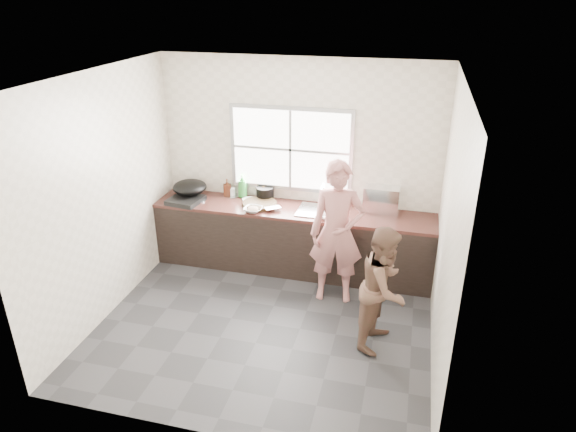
% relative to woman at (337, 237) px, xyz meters
% --- Properties ---
extents(floor, '(3.60, 3.20, 0.01)m').
position_rel_woman_xyz_m(floor, '(-0.66, -0.74, -0.81)').
color(floor, '#2C2C2F').
rests_on(floor, ground).
extents(ceiling, '(3.60, 3.20, 0.01)m').
position_rel_woman_xyz_m(ceiling, '(-0.66, -0.74, 1.90)').
color(ceiling, silver).
rests_on(ceiling, wall_back).
extents(wall_back, '(3.60, 0.01, 2.70)m').
position_rel_woman_xyz_m(wall_back, '(-0.66, 0.87, 0.55)').
color(wall_back, beige).
rests_on(wall_back, ground).
extents(wall_left, '(0.01, 3.20, 2.70)m').
position_rel_woman_xyz_m(wall_left, '(-2.46, -0.74, 0.55)').
color(wall_left, beige).
rests_on(wall_left, ground).
extents(wall_right, '(0.01, 3.20, 2.70)m').
position_rel_woman_xyz_m(wall_right, '(1.15, -0.74, 0.55)').
color(wall_right, silver).
rests_on(wall_right, ground).
extents(wall_front, '(3.60, 0.01, 2.70)m').
position_rel_woman_xyz_m(wall_front, '(-0.66, -2.34, 0.55)').
color(wall_front, beige).
rests_on(wall_front, ground).
extents(cabinet, '(3.60, 0.62, 0.82)m').
position_rel_woman_xyz_m(cabinet, '(-0.66, 0.55, -0.39)').
color(cabinet, black).
rests_on(cabinet, floor).
extents(countertop, '(3.60, 0.64, 0.04)m').
position_rel_woman_xyz_m(countertop, '(-0.66, 0.55, 0.04)').
color(countertop, '#3B1D18').
rests_on(countertop, cabinet).
extents(sink, '(0.55, 0.45, 0.02)m').
position_rel_woman_xyz_m(sink, '(-0.31, 0.55, 0.06)').
color(sink, silver).
rests_on(sink, countertop).
extents(faucet, '(0.02, 0.02, 0.30)m').
position_rel_woman_xyz_m(faucet, '(-0.31, 0.75, 0.21)').
color(faucet, silver).
rests_on(faucet, countertop).
extents(window_frame, '(1.60, 0.05, 1.10)m').
position_rel_woman_xyz_m(window_frame, '(-0.76, 0.85, 0.75)').
color(window_frame, '#9EA0A5').
rests_on(window_frame, wall_back).
extents(window_glazing, '(1.50, 0.01, 1.00)m').
position_rel_woman_xyz_m(window_glazing, '(-0.76, 0.83, 0.75)').
color(window_glazing, white).
rests_on(window_glazing, window_frame).
extents(woman, '(0.63, 0.46, 1.61)m').
position_rel_woman_xyz_m(woman, '(0.00, 0.00, 0.00)').
color(woman, '#B9726F').
rests_on(woman, floor).
extents(person_side, '(0.65, 0.75, 1.33)m').
position_rel_woman_xyz_m(person_side, '(0.61, -0.73, -0.14)').
color(person_side, brown).
rests_on(person_side, floor).
extents(cutting_board, '(0.54, 0.54, 0.04)m').
position_rel_woman_xyz_m(cutting_board, '(-1.10, 0.56, 0.08)').
color(cutting_board, black).
rests_on(cutting_board, countertop).
extents(cleaver, '(0.22, 0.20, 0.01)m').
position_rel_woman_xyz_m(cleaver, '(-0.89, 0.43, 0.10)').
color(cleaver, '#B1B3B8').
rests_on(cleaver, cutting_board).
extents(bowl_mince, '(0.25, 0.25, 0.06)m').
position_rel_woman_xyz_m(bowl_mince, '(-1.12, 0.34, 0.09)').
color(bowl_mince, silver).
rests_on(bowl_mince, countertop).
extents(bowl_crabs, '(0.21, 0.21, 0.06)m').
position_rel_woman_xyz_m(bowl_crabs, '(-0.18, 0.56, 0.08)').
color(bowl_crabs, white).
rests_on(bowl_crabs, countertop).
extents(bowl_held, '(0.24, 0.24, 0.06)m').
position_rel_woman_xyz_m(bowl_held, '(-0.20, 0.37, 0.09)').
color(bowl_held, white).
rests_on(bowl_held, countertop).
extents(black_pot, '(0.27, 0.27, 0.17)m').
position_rel_woman_xyz_m(black_pot, '(-1.09, 0.78, 0.14)').
color(black_pot, black).
rests_on(black_pot, countertop).
extents(plate_food, '(0.20, 0.20, 0.02)m').
position_rel_woman_xyz_m(plate_food, '(-1.28, 0.70, 0.06)').
color(plate_food, white).
rests_on(plate_food, countertop).
extents(bottle_green, '(0.16, 0.16, 0.32)m').
position_rel_woman_xyz_m(bottle_green, '(-1.41, 0.78, 0.22)').
color(bottle_green, '#2C8834').
rests_on(bottle_green, countertop).
extents(bottle_brown_tall, '(0.12, 0.12, 0.21)m').
position_rel_woman_xyz_m(bottle_brown_tall, '(-1.62, 0.78, 0.16)').
color(bottle_brown_tall, '#401D10').
rests_on(bottle_brown_tall, countertop).
extents(bottle_brown_short, '(0.16, 0.16, 0.16)m').
position_rel_woman_xyz_m(bottle_brown_short, '(-1.11, 0.78, 0.14)').
color(bottle_brown_short, '#402910').
rests_on(bottle_brown_short, countertop).
extents(glass_jar, '(0.10, 0.10, 0.11)m').
position_rel_woman_xyz_m(glass_jar, '(-1.55, 0.78, 0.11)').
color(glass_jar, white).
rests_on(glass_jar, countertop).
extents(burner, '(0.45, 0.45, 0.06)m').
position_rel_woman_xyz_m(burner, '(-2.07, 0.42, 0.09)').
color(burner, black).
rests_on(burner, countertop).
extents(wok, '(0.60, 0.60, 0.17)m').
position_rel_woman_xyz_m(wok, '(-2.08, 0.59, 0.20)').
color(wok, black).
rests_on(wok, burner).
extents(dish_rack, '(0.44, 0.32, 0.33)m').
position_rel_woman_xyz_m(dish_rack, '(0.43, 0.78, 0.22)').
color(dish_rack, white).
rests_on(dish_rack, countertop).
extents(pot_lid_left, '(0.31, 0.31, 0.01)m').
position_rel_woman_xyz_m(pot_lid_left, '(-1.96, 0.51, 0.06)').
color(pot_lid_left, silver).
rests_on(pot_lid_left, countertop).
extents(pot_lid_right, '(0.29, 0.29, 0.01)m').
position_rel_woman_xyz_m(pot_lid_right, '(-1.56, 0.78, 0.06)').
color(pot_lid_right, '#AFB1B6').
rests_on(pot_lid_right, countertop).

